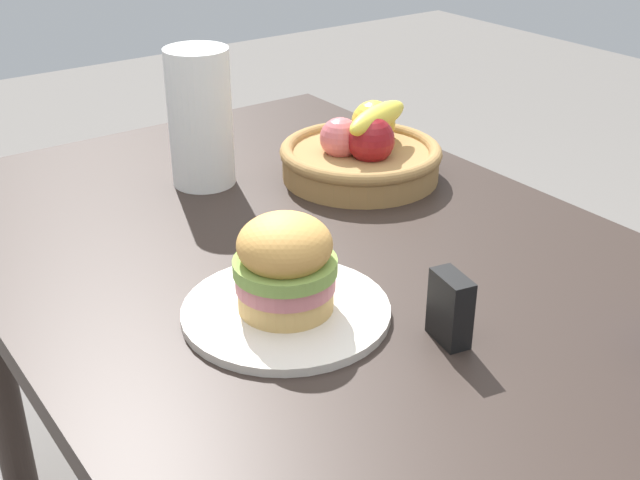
# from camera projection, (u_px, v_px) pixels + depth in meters

# --- Properties ---
(dining_table) EXTENTS (1.40, 0.90, 0.75)m
(dining_table) POSITION_uv_depth(u_px,v_px,m) (328.00, 319.00, 1.24)
(dining_table) COLOR #2D231E
(dining_table) RESTS_ON ground_plane
(plate) EXTENTS (0.27, 0.27, 0.01)m
(plate) POSITION_uv_depth(u_px,v_px,m) (286.00, 311.00, 1.05)
(plate) COLOR silver
(plate) RESTS_ON dining_table
(sandwich) EXTENTS (0.13, 0.13, 0.13)m
(sandwich) POSITION_uv_depth(u_px,v_px,m) (285.00, 264.00, 1.02)
(sandwich) COLOR #DBAD60
(sandwich) RESTS_ON plate
(fruit_basket) EXTENTS (0.29, 0.29, 0.14)m
(fruit_basket) POSITION_uv_depth(u_px,v_px,m) (362.00, 153.00, 1.45)
(fruit_basket) COLOR #9E7542
(fruit_basket) RESTS_ON dining_table
(paper_towel_roll) EXTENTS (0.11, 0.11, 0.24)m
(paper_towel_roll) POSITION_uv_depth(u_px,v_px,m) (200.00, 118.00, 1.40)
(paper_towel_roll) COLOR white
(paper_towel_roll) RESTS_ON dining_table
(napkin_holder) EXTENTS (0.06, 0.04, 0.09)m
(napkin_holder) POSITION_uv_depth(u_px,v_px,m) (449.00, 309.00, 0.99)
(napkin_holder) COLOR black
(napkin_holder) RESTS_ON dining_table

